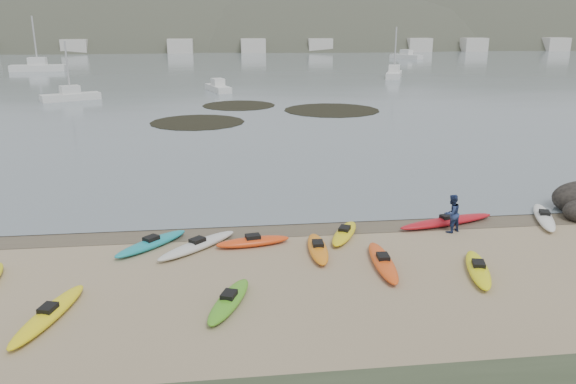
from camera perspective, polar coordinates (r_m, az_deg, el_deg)
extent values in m
plane|color=tan|center=(24.25, 0.00, -3.39)|extent=(600.00, 600.00, 0.00)
plane|color=brown|center=(23.97, 0.09, -3.63)|extent=(60.00, 60.00, 0.00)
plane|color=slate|center=(322.71, -6.66, 15.22)|extent=(1200.00, 1200.00, 0.00)
ellipsoid|color=yellow|center=(22.97, 5.75, -4.21)|extent=(1.91, 2.91, 0.34)
ellipsoid|color=white|center=(27.18, 24.57, -2.34)|extent=(2.04, 3.77, 0.34)
ellipsoid|color=red|center=(25.17, 15.84, -2.88)|extent=(4.73, 1.93, 0.34)
ellipsoid|color=yellow|center=(18.25, -23.13, -11.38)|extent=(1.72, 3.93, 0.34)
ellipsoid|color=#F14715|center=(22.07, -3.58, -5.05)|extent=(3.02, 1.18, 0.34)
ellipsoid|color=#53AC22|center=(17.68, -6.01, -10.95)|extent=(1.78, 3.16, 0.34)
ellipsoid|color=#F85115|center=(20.51, 9.61, -7.03)|extent=(0.91, 3.70, 0.34)
ellipsoid|color=orange|center=(21.39, 3.05, -5.77)|extent=(0.85, 3.09, 0.34)
ellipsoid|color=teal|center=(22.49, -13.69, -5.09)|extent=(2.89, 2.99, 0.34)
ellipsoid|color=yellow|center=(20.74, 18.74, -7.45)|extent=(1.58, 3.36, 0.34)
ellipsoid|color=silver|center=(21.95, -9.17, -5.37)|extent=(3.28, 3.16, 0.34)
imported|color=navy|center=(24.20, 16.30, -2.11)|extent=(0.98, 0.89, 1.62)
cylinder|color=black|center=(50.04, -9.18, 7.00)|extent=(8.23, 8.23, 0.04)
cylinder|color=black|center=(56.58, 4.45, 8.28)|extent=(9.50, 9.50, 0.04)
cylinder|color=black|center=(59.90, -5.02, 8.74)|extent=(7.63, 7.63, 0.04)
cube|color=silver|center=(68.17, -21.21, 9.01)|extent=(6.41, 4.49, 0.88)
cube|color=silver|center=(72.87, -7.12, 10.43)|extent=(3.43, 6.41, 0.86)
cube|color=silver|center=(92.29, 10.72, 11.65)|extent=(4.62, 7.85, 1.06)
cube|color=silver|center=(112.37, -24.05, 11.46)|extent=(9.50, 3.28, 1.31)
cube|color=silver|center=(142.66, 11.91, 13.33)|extent=(6.59, 8.16, 1.16)
ellipsoid|color=#384235|center=(223.22, -18.01, 9.22)|extent=(220.00, 120.00, 80.00)
ellipsoid|color=#384235|center=(217.21, 3.19, 10.53)|extent=(200.00, 110.00, 68.00)
ellipsoid|color=#384235|center=(255.46, 22.19, 9.87)|extent=(230.00, 130.00, 76.00)
cube|color=beige|center=(172.25, -20.69, 13.65)|extent=(7.00, 5.00, 4.00)
cube|color=beige|center=(168.40, -12.50, 14.26)|extent=(7.00, 5.00, 4.00)
cube|color=beige|center=(167.94, -4.05, 14.60)|extent=(7.00, 5.00, 4.00)
cube|color=beige|center=(170.88, 4.28, 14.63)|extent=(7.00, 5.00, 4.00)
cube|color=beige|center=(177.05, 12.17, 14.39)|extent=(7.00, 5.00, 4.00)
cube|color=beige|center=(186.13, 19.39, 13.94)|extent=(7.00, 5.00, 4.00)
cube|color=beige|center=(197.73, 25.83, 13.35)|extent=(7.00, 5.00, 4.00)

